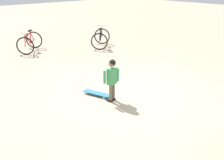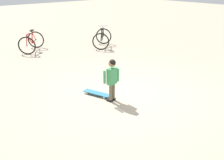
# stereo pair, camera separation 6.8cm
# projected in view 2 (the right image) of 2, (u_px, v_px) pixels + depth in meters

# --- Properties ---
(ground_plane) EXTENTS (50.00, 50.00, 0.00)m
(ground_plane) POSITION_uv_depth(u_px,v_px,m) (127.00, 93.00, 6.37)
(ground_plane) COLOR tan
(child_person) EXTENTS (0.21, 0.40, 1.06)m
(child_person) POSITION_uv_depth(u_px,v_px,m) (112.00, 76.00, 5.72)
(child_person) COLOR brown
(child_person) RESTS_ON ground
(skateboard) EXTENTS (0.77, 0.43, 0.07)m
(skateboard) POSITION_uv_depth(u_px,v_px,m) (97.00, 93.00, 6.22)
(skateboard) COLOR teal
(skateboard) RESTS_ON ground
(bicycle_near) EXTENTS (1.26, 1.25, 0.85)m
(bicycle_near) POSITION_uv_depth(u_px,v_px,m) (31.00, 42.00, 9.94)
(bicycle_near) COLOR black
(bicycle_near) RESTS_ON ground
(bicycle_far) EXTENTS (1.26, 1.26, 0.85)m
(bicycle_far) POSITION_uv_depth(u_px,v_px,m) (102.00, 38.00, 10.57)
(bicycle_far) COLOR black
(bicycle_far) RESTS_ON ground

